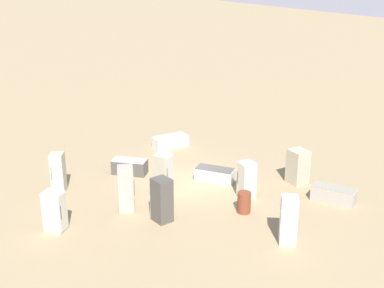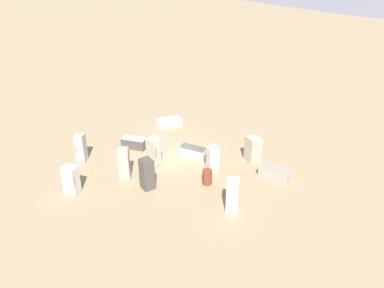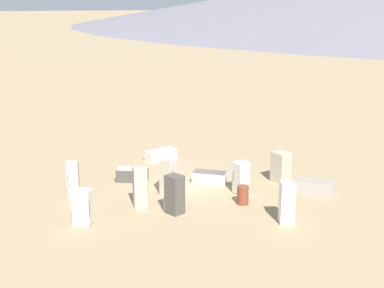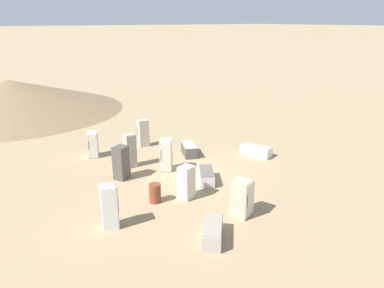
{
  "view_description": "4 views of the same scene",
  "coord_description": "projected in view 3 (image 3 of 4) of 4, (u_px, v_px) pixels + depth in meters",
  "views": [
    {
      "loc": [
        -3.57,
        -21.54,
        9.83
      ],
      "look_at": [
        0.51,
        1.0,
        1.48
      ],
      "focal_mm": 50.0,
      "sensor_mm": 36.0,
      "label": 1
    },
    {
      "loc": [
        -0.66,
        -20.5,
        11.38
      ],
      "look_at": [
        1.31,
        -0.07,
        0.91
      ],
      "focal_mm": 35.0,
      "sensor_mm": 36.0,
      "label": 2
    },
    {
      "loc": [
        -7.4,
        -24.4,
        9.05
      ],
      "look_at": [
        0.75,
        1.04,
        1.87
      ],
      "focal_mm": 50.0,
      "sensor_mm": 36.0,
      "label": 3
    },
    {
      "loc": [
        15.24,
        -10.55,
        7.83
      ],
      "look_at": [
        -0.47,
        0.48,
        1.42
      ],
      "focal_mm": 35.0,
      "sensor_mm": 36.0,
      "label": 4
    }
  ],
  "objects": [
    {
      "name": "discarded_fridge_0",
      "position": [
        281.0,
        167.0,
        27.48
      ],
      "size": [
        0.99,
        1.0,
        1.55
      ],
      "rotation": [
        0.0,
        0.0,
        5.08
      ],
      "color": "#B2A88E",
      "rests_on": "ground_plane"
    },
    {
      "name": "rusty_barrel",
      "position": [
        243.0,
        195.0,
        24.48
      ],
      "size": [
        0.53,
        0.53,
        0.87
      ],
      "color": "brown",
      "rests_on": "ground_plane"
    },
    {
      "name": "discarded_fridge_1",
      "position": [
        132.0,
        175.0,
        27.62
      ],
      "size": [
        1.74,
        1.27,
        0.7
      ],
      "rotation": [
        0.0,
        0.0,
        1.16
      ],
      "color": "#4C4742",
      "rests_on": "ground_plane"
    },
    {
      "name": "discarded_fridge_10",
      "position": [
        210.0,
        177.0,
        27.36
      ],
      "size": [
        1.84,
        1.53,
        0.61
      ],
      "rotation": [
        0.0,
        0.0,
        4.14
      ],
      "color": "silver",
      "rests_on": "ground_plane"
    },
    {
      "name": "discarded_fridge_9",
      "position": [
        168.0,
        176.0,
        25.67
      ],
      "size": [
        0.9,
        0.89,
        1.77
      ],
      "rotation": [
        0.0,
        0.0,
        4.03
      ],
      "color": "#B2A88E",
      "rests_on": "ground_plane"
    },
    {
      "name": "discarded_fridge_5",
      "position": [
        174.0,
        194.0,
        23.32
      ],
      "size": [
        0.88,
        0.94,
        1.74
      ],
      "rotation": [
        0.0,
        0.0,
        0.49
      ],
      "color": "#4C4742",
      "rests_on": "ground_plane"
    },
    {
      "name": "discarded_fridge_11",
      "position": [
        73.0,
        179.0,
        25.27
      ],
      "size": [
        0.66,
        0.73,
        1.74
      ],
      "rotation": [
        0.0,
        0.0,
        2.96
      ],
      "color": "#B2A88E",
      "rests_on": "ground_plane"
    },
    {
      "name": "discarded_fridge_4",
      "position": [
        241.0,
        178.0,
        25.79
      ],
      "size": [
        0.75,
        0.75,
        1.57
      ],
      "rotation": [
        0.0,
        0.0,
        1.86
      ],
      "color": "beige",
      "rests_on": "ground_plane"
    },
    {
      "name": "discarded_fridge_2",
      "position": [
        82.0,
        207.0,
        22.18
      ],
      "size": [
        0.91,
        0.84,
        1.53
      ],
      "rotation": [
        0.0,
        0.0,
        4.24
      ],
      "color": "white",
      "rests_on": "ground_plane"
    },
    {
      "name": "ground_plane",
      "position": [
        184.0,
        186.0,
        26.97
      ],
      "size": [
        1000.0,
        1000.0,
        0.0
      ],
      "primitive_type": "plane",
      "color": "#9E8460"
    },
    {
      "name": "discarded_fridge_8",
      "position": [
        161.0,
        155.0,
        31.37
      ],
      "size": [
        1.97,
        1.35,
        0.6
      ],
      "rotation": [
        0.0,
        0.0,
        1.91
      ],
      "color": "silver",
      "rests_on": "ground_plane"
    },
    {
      "name": "discarded_fridge_3",
      "position": [
        315.0,
        187.0,
        25.88
      ],
      "size": [
        1.77,
        1.68,
        0.66
      ],
      "rotation": [
        0.0,
        0.0,
        0.85
      ],
      "color": "#A89E93",
      "rests_on": "ground_plane"
    },
    {
      "name": "discarded_fridge_7",
      "position": [
        140.0,
        188.0,
        23.96
      ],
      "size": [
        0.65,
        0.6,
        1.88
      ],
      "rotation": [
        0.0,
        0.0,
        4.65
      ],
      "color": "#A89E93",
      "rests_on": "ground_plane"
    },
    {
      "name": "discarded_fridge_6",
      "position": [
        287.0,
        202.0,
        22.29
      ],
      "size": [
        0.72,
        0.76,
        1.8
      ],
      "rotation": [
        0.0,
        0.0,
        6.01
      ],
      "color": "white",
      "rests_on": "ground_plane"
    }
  ]
}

